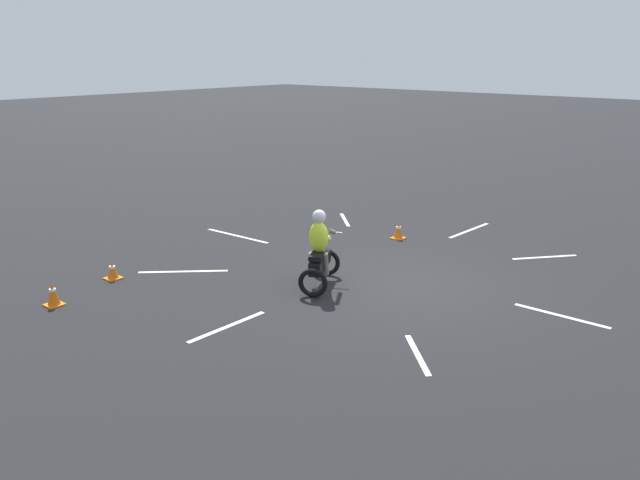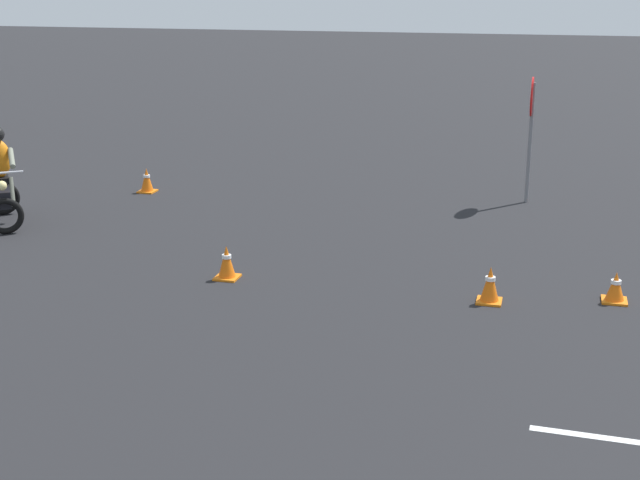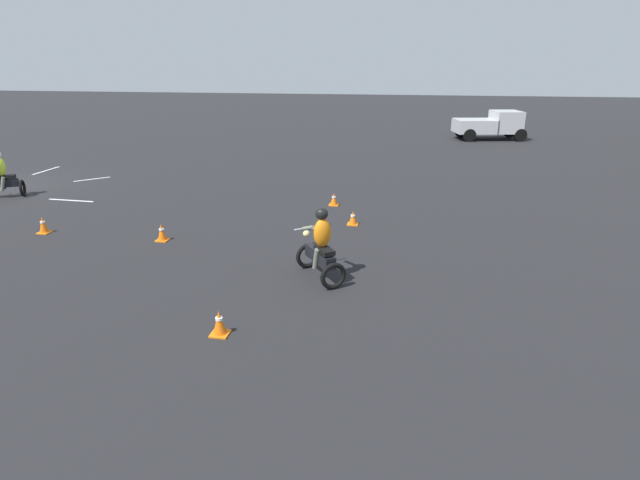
{
  "view_description": "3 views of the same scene",
  "coord_description": "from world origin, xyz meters",
  "px_view_note": "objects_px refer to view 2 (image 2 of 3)",
  "views": [
    {
      "loc": [
        -6.48,
        10.59,
        4.7
      ],
      "look_at": [
        1.41,
        1.25,
        1.0
      ],
      "focal_mm": 35.0,
      "sensor_mm": 36.0,
      "label": 1
    },
    {
      "loc": [
        -6.3,
        4.71,
        4.04
      ],
      "look_at": [
        3.87,
        7.43,
        0.9
      ],
      "focal_mm": 50.0,
      "sensor_mm": 36.0,
      "label": 2
    },
    {
      "loc": [
        16.42,
        15.39,
        4.57
      ],
      "look_at": [
        6.34,
        13.6,
        0.9
      ],
      "focal_mm": 28.0,
      "sensor_mm": 36.0,
      "label": 3
    }
  ],
  "objects_px": {
    "stop_sign": "(531,114)",
    "traffic_cone_mid_left": "(615,288)",
    "traffic_cone_far_left": "(147,181)",
    "traffic_cone_far_right": "(490,285)",
    "traffic_cone_near_right": "(227,263)",
    "motorcycle_rider_background": "(1,182)"
  },
  "relations": [
    {
      "from": "stop_sign",
      "to": "traffic_cone_far_right",
      "type": "bearing_deg",
      "value": 177.77
    },
    {
      "from": "stop_sign",
      "to": "traffic_cone_mid_left",
      "type": "height_order",
      "value": "stop_sign"
    },
    {
      "from": "stop_sign",
      "to": "traffic_cone_mid_left",
      "type": "xyz_separation_m",
      "value": [
        -5.07,
        -1.34,
        -1.44
      ]
    },
    {
      "from": "motorcycle_rider_background",
      "to": "stop_sign",
      "type": "xyz_separation_m",
      "value": [
        3.79,
        -8.46,
        0.91
      ]
    },
    {
      "from": "traffic_cone_far_left",
      "to": "traffic_cone_near_right",
      "type": "bearing_deg",
      "value": -143.13
    },
    {
      "from": "traffic_cone_far_right",
      "to": "motorcycle_rider_background",
      "type": "bearing_deg",
      "value": 78.19
    },
    {
      "from": "motorcycle_rider_background",
      "to": "stop_sign",
      "type": "bearing_deg",
      "value": 168.37
    },
    {
      "from": "traffic_cone_mid_left",
      "to": "traffic_cone_far_left",
      "type": "bearing_deg",
      "value": 64.72
    },
    {
      "from": "traffic_cone_far_left",
      "to": "motorcycle_rider_background",
      "type": "bearing_deg",
      "value": 153.72
    },
    {
      "from": "motorcycle_rider_background",
      "to": "traffic_cone_near_right",
      "type": "distance_m",
      "value": 4.98
    },
    {
      "from": "traffic_cone_far_left",
      "to": "stop_sign",
      "type": "bearing_deg",
      "value": -81.4
    },
    {
      "from": "traffic_cone_near_right",
      "to": "traffic_cone_mid_left",
      "type": "height_order",
      "value": "traffic_cone_near_right"
    },
    {
      "from": "traffic_cone_far_left",
      "to": "traffic_cone_far_right",
      "type": "bearing_deg",
      "value": -122.7
    },
    {
      "from": "traffic_cone_near_right",
      "to": "traffic_cone_far_right",
      "type": "bearing_deg",
      "value": -90.2
    },
    {
      "from": "motorcycle_rider_background",
      "to": "traffic_cone_near_right",
      "type": "height_order",
      "value": "motorcycle_rider_background"
    },
    {
      "from": "traffic_cone_near_right",
      "to": "traffic_cone_mid_left",
      "type": "bearing_deg",
      "value": -85.29
    },
    {
      "from": "stop_sign",
      "to": "traffic_cone_near_right",
      "type": "bearing_deg",
      "value": 145.31
    },
    {
      "from": "traffic_cone_near_right",
      "to": "traffic_cone_mid_left",
      "type": "xyz_separation_m",
      "value": [
        0.42,
        -5.15,
        -0.04
      ]
    },
    {
      "from": "motorcycle_rider_background",
      "to": "traffic_cone_mid_left",
      "type": "xyz_separation_m",
      "value": [
        -1.29,
        -9.8,
        -0.53
      ]
    },
    {
      "from": "traffic_cone_near_right",
      "to": "traffic_cone_mid_left",
      "type": "relative_size",
      "value": 1.19
    },
    {
      "from": "traffic_cone_far_right",
      "to": "traffic_cone_mid_left",
      "type": "bearing_deg",
      "value": -74.32
    },
    {
      "from": "stop_sign",
      "to": "traffic_cone_near_right",
      "type": "xyz_separation_m",
      "value": [
        -5.5,
        3.81,
        -1.41
      ]
    }
  ]
}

